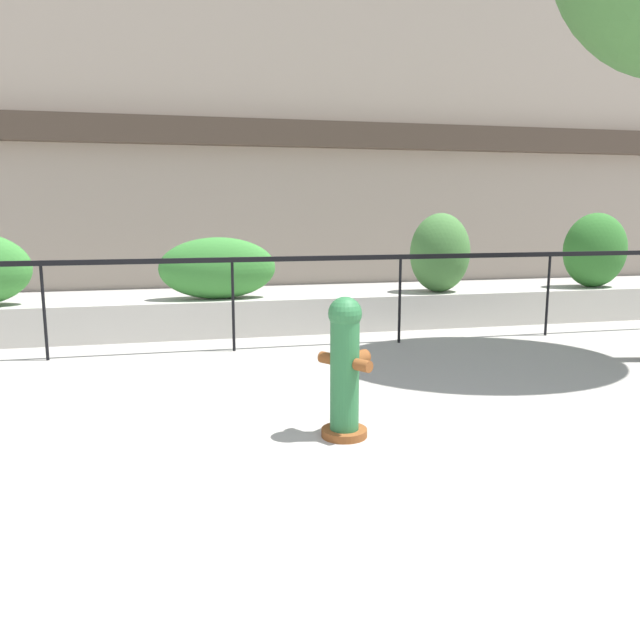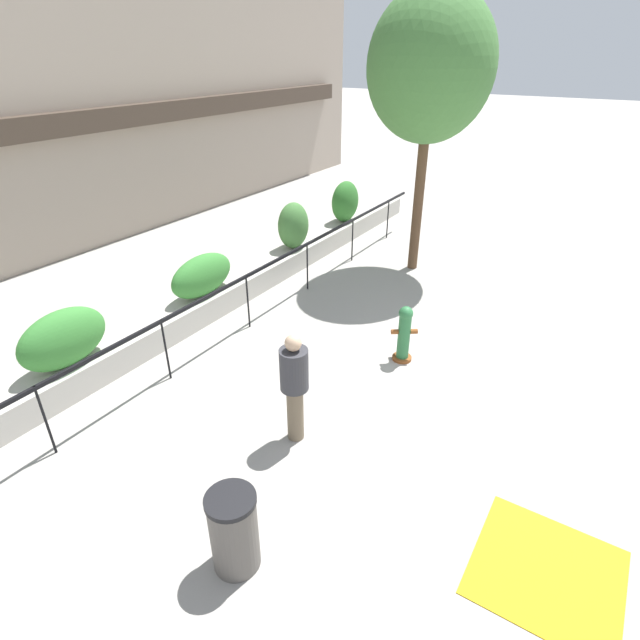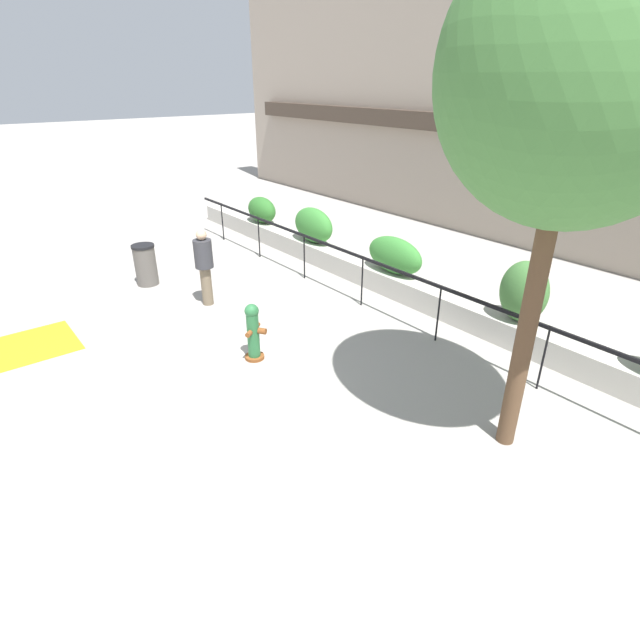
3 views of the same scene
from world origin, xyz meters
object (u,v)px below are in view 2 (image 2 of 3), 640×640
object	(u,v)px
hedge_bush_1	(63,339)
fire_hydrant	(404,333)
pedestrian	(294,382)
trash_bin	(234,531)
hedge_bush_4	(345,202)
hedge_bush_2	(202,275)
hedge_bush_3	(293,226)
street_tree	(431,68)

from	to	relation	value
hedge_bush_1	fire_hydrant	xyz separation A→B (m)	(3.75, -4.24, -0.42)
pedestrian	trash_bin	distance (m)	2.17
hedge_bush_1	hedge_bush_4	distance (m)	8.99
hedge_bush_2	pedestrian	xyz separation A→B (m)	(-2.10, -3.78, 0.07)
hedge_bush_3	hedge_bush_4	xyz separation A→B (m)	(2.63, 0.00, 0.00)
hedge_bush_3	fire_hydrant	world-z (taller)	hedge_bush_3
hedge_bush_2	street_tree	distance (m)	6.64
hedge_bush_4	trash_bin	xyz separation A→B (m)	(-10.02, -4.40, -0.58)
hedge_bush_1	trash_bin	world-z (taller)	hedge_bush_1
hedge_bush_4	street_tree	size ratio (longest dim) A/B	0.19
hedge_bush_4	pedestrian	distance (m)	8.84
hedge_bush_1	fire_hydrant	size ratio (longest dim) A/B	1.37
hedge_bush_2	hedge_bush_3	bearing A→B (deg)	0.00
fire_hydrant	street_tree	bearing A→B (deg)	20.78
hedge_bush_2	hedge_bush_4	bearing A→B (deg)	0.00
street_tree	pedestrian	bearing A→B (deg)	-170.78
hedge_bush_1	street_tree	distance (m)	9.11
hedge_bush_1	hedge_bush_3	world-z (taller)	hedge_bush_3
hedge_bush_3	street_tree	bearing A→B (deg)	-59.95
fire_hydrant	trash_bin	size ratio (longest dim) A/B	1.07
hedge_bush_2	trash_bin	xyz separation A→B (m)	(-4.12, -4.40, -0.41)
hedge_bush_2	fire_hydrant	size ratio (longest dim) A/B	1.47
hedge_bush_1	fire_hydrant	world-z (taller)	hedge_bush_1
hedge_bush_4	pedestrian	world-z (taller)	pedestrian
hedge_bush_1	street_tree	bearing A→B (deg)	-18.61
hedge_bush_1	street_tree	xyz separation A→B (m)	(7.90, -2.66, 3.67)
hedge_bush_1	hedge_bush_2	xyz separation A→B (m)	(3.09, 0.00, -0.05)
pedestrian	trash_bin	world-z (taller)	pedestrian
hedge_bush_3	fire_hydrant	bearing A→B (deg)	-121.68
pedestrian	hedge_bush_2	bearing A→B (deg)	61.01
hedge_bush_1	hedge_bush_3	xyz separation A→B (m)	(6.36, 0.00, 0.11)
hedge_bush_1	pedestrian	bearing A→B (deg)	-75.22
hedge_bush_2	pedestrian	bearing A→B (deg)	-118.99
hedge_bush_2	hedge_bush_3	xyz separation A→B (m)	(3.27, 0.00, 0.16)
hedge_bush_4	pedestrian	bearing A→B (deg)	-154.68
hedge_bush_3	trash_bin	world-z (taller)	hedge_bush_3
pedestrian	trash_bin	bearing A→B (deg)	-163.08
hedge_bush_4	pedestrian	xyz separation A→B (m)	(-7.99, -3.78, -0.10)
street_tree	pedestrian	xyz separation A→B (m)	(-6.90, -1.12, -3.66)
fire_hydrant	pedestrian	distance (m)	2.82
hedge_bush_4	trash_bin	size ratio (longest dim) A/B	1.16
pedestrian	trash_bin	size ratio (longest dim) A/B	1.71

